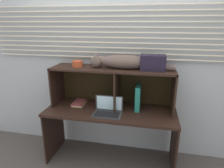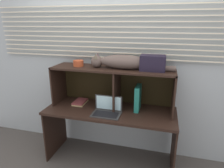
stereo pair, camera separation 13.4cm
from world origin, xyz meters
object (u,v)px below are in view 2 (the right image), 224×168
object	(u,v)px
storage_box	(153,63)
cat	(122,62)
binder_upright	(138,98)
small_basket	(78,63)
book_stack	(80,102)
laptop	(107,110)

from	to	relation	value
storage_box	cat	bearing A→B (deg)	180.00
binder_upright	small_basket	bearing A→B (deg)	180.00
cat	book_stack	xyz separation A→B (m)	(-0.55, -0.00, -0.55)
small_basket	cat	bearing A→B (deg)	0.00
binder_upright	laptop	bearing A→B (deg)	-148.47
binder_upright	book_stack	distance (m)	0.76
cat	binder_upright	distance (m)	0.47
laptop	small_basket	size ratio (longest dim) A/B	2.63
cat	book_stack	size ratio (longest dim) A/B	4.18
binder_upright	book_stack	bearing A→B (deg)	-179.87
book_stack	small_basket	xyz separation A→B (m)	(0.00, 0.00, 0.51)
laptop	book_stack	bearing A→B (deg)	154.88
laptop	book_stack	size ratio (longest dim) A/B	1.41
cat	storage_box	bearing A→B (deg)	0.00
binder_upright	book_stack	xyz separation A→B (m)	(-0.75, -0.00, -0.13)
book_stack	small_basket	bearing A→B (deg)	33.65
cat	small_basket	world-z (taller)	cat
book_stack	binder_upright	bearing A→B (deg)	0.13
cat	binder_upright	world-z (taller)	cat
book_stack	storage_box	bearing A→B (deg)	0.11
binder_upright	small_basket	world-z (taller)	small_basket
binder_upright	storage_box	xyz separation A→B (m)	(0.15, 0.00, 0.43)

